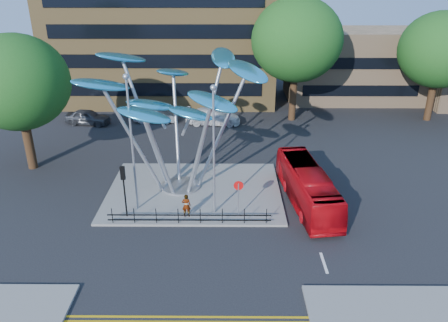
{
  "coord_description": "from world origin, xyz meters",
  "views": [
    {
      "loc": [
        1.27,
        -21.14,
        14.52
      ],
      "look_at": [
        1.1,
        4.0,
        3.29
      ],
      "focal_mm": 35.0,
      "sensor_mm": 36.0,
      "label": 1
    }
  ],
  "objects_px": {
    "traffic_light_island": "(123,181)",
    "tree_left": "(17,83)",
    "no_entry_sign_island": "(238,193)",
    "tree_far": "(440,50)",
    "street_lamp_left": "(131,133)",
    "parked_car_mid": "(155,115)",
    "red_bus": "(307,186)",
    "parked_car_right": "(213,116)",
    "street_lamp_right": "(214,140)",
    "tree_right": "(297,40)",
    "pedestrian": "(186,205)",
    "leaf_sculpture": "(176,94)",
    "parked_car_left": "(88,117)"
  },
  "relations": [
    {
      "from": "tree_left",
      "to": "street_lamp_left",
      "type": "bearing_deg",
      "value": -34.38
    },
    {
      "from": "street_lamp_left",
      "to": "no_entry_sign_island",
      "type": "distance_m",
      "value": 7.47
    },
    {
      "from": "traffic_light_island",
      "to": "red_bus",
      "type": "xyz_separation_m",
      "value": [
        11.6,
        2.02,
        -1.35
      ]
    },
    {
      "from": "street_lamp_left",
      "to": "leaf_sculpture",
      "type": "bearing_deg",
      "value": 52.6
    },
    {
      "from": "no_entry_sign_island",
      "to": "red_bus",
      "type": "height_order",
      "value": "no_entry_sign_island"
    },
    {
      "from": "tree_right",
      "to": "street_lamp_right",
      "type": "relative_size",
      "value": 1.46
    },
    {
      "from": "traffic_light_island",
      "to": "tree_left",
      "type": "bearing_deg",
      "value": 140.19
    },
    {
      "from": "tree_right",
      "to": "no_entry_sign_island",
      "type": "xyz_separation_m",
      "value": [
        -6.0,
        -19.48,
        -6.22
      ]
    },
    {
      "from": "parked_car_right",
      "to": "tree_far",
      "type": "bearing_deg",
      "value": -83.4
    },
    {
      "from": "tree_left",
      "to": "tree_far",
      "type": "xyz_separation_m",
      "value": [
        36.0,
        12.0,
        0.31
      ]
    },
    {
      "from": "street_lamp_right",
      "to": "street_lamp_left",
      "type": "bearing_deg",
      "value": 174.29
    },
    {
      "from": "tree_left",
      "to": "parked_car_mid",
      "type": "distance_m",
      "value": 14.96
    },
    {
      "from": "traffic_light_island",
      "to": "parked_car_mid",
      "type": "xyz_separation_m",
      "value": [
        -0.96,
        18.56,
        -1.91
      ]
    },
    {
      "from": "street_lamp_left",
      "to": "traffic_light_island",
      "type": "xyz_separation_m",
      "value": [
        -0.5,
        -1.0,
        -2.74
      ]
    },
    {
      "from": "parked_car_mid",
      "to": "tree_right",
      "type": "bearing_deg",
      "value": -85.7
    },
    {
      "from": "tree_far",
      "to": "red_bus",
      "type": "height_order",
      "value": "tree_far"
    },
    {
      "from": "pedestrian",
      "to": "tree_left",
      "type": "bearing_deg",
      "value": -29.88
    },
    {
      "from": "tree_left",
      "to": "red_bus",
      "type": "distance_m",
      "value": 22.02
    },
    {
      "from": "red_bus",
      "to": "pedestrian",
      "type": "distance_m",
      "value": 8.1
    },
    {
      "from": "red_bus",
      "to": "parked_car_right",
      "type": "height_order",
      "value": "red_bus"
    },
    {
      "from": "pedestrian",
      "to": "tree_far",
      "type": "bearing_deg",
      "value": -139.43
    },
    {
      "from": "tree_far",
      "to": "street_lamp_left",
      "type": "bearing_deg",
      "value": -145.08
    },
    {
      "from": "street_lamp_right",
      "to": "parked_car_left",
      "type": "height_order",
      "value": "street_lamp_right"
    },
    {
      "from": "parked_car_mid",
      "to": "street_lamp_left",
      "type": "bearing_deg",
      "value": -174.81
    },
    {
      "from": "traffic_light_island",
      "to": "red_bus",
      "type": "distance_m",
      "value": 11.85
    },
    {
      "from": "tree_left",
      "to": "leaf_sculpture",
      "type": "height_order",
      "value": "tree_left"
    },
    {
      "from": "leaf_sculpture",
      "to": "street_lamp_left",
      "type": "bearing_deg",
      "value": -127.4
    },
    {
      "from": "no_entry_sign_island",
      "to": "parked_car_mid",
      "type": "xyz_separation_m",
      "value": [
        -7.96,
        18.54,
        -1.11
      ]
    },
    {
      "from": "leaf_sculpture",
      "to": "parked_car_mid",
      "type": "distance_m",
      "value": 16.12
    },
    {
      "from": "red_bus",
      "to": "parked_car_left",
      "type": "xyz_separation_m",
      "value": [
        -19.23,
        15.85,
        -0.51
      ]
    },
    {
      "from": "no_entry_sign_island",
      "to": "red_bus",
      "type": "distance_m",
      "value": 5.05
    },
    {
      "from": "street_lamp_right",
      "to": "traffic_light_island",
      "type": "relative_size",
      "value": 2.42
    },
    {
      "from": "red_bus",
      "to": "traffic_light_island",
      "type": "bearing_deg",
      "value": -177.0
    },
    {
      "from": "red_bus",
      "to": "parked_car_mid",
      "type": "height_order",
      "value": "red_bus"
    },
    {
      "from": "street_lamp_left",
      "to": "traffic_light_island",
      "type": "bearing_deg",
      "value": -116.57
    },
    {
      "from": "pedestrian",
      "to": "parked_car_right",
      "type": "xyz_separation_m",
      "value": [
        1.13,
        18.05,
        -0.13
      ]
    },
    {
      "from": "no_entry_sign_island",
      "to": "traffic_light_island",
      "type": "bearing_deg",
      "value": -179.87
    },
    {
      "from": "tree_far",
      "to": "pedestrian",
      "type": "xyz_separation_m",
      "value": [
        -23.24,
        -19.5,
        -6.19
      ]
    },
    {
      "from": "tree_far",
      "to": "traffic_light_island",
      "type": "relative_size",
      "value": 3.16
    },
    {
      "from": "tree_right",
      "to": "traffic_light_island",
      "type": "relative_size",
      "value": 3.54
    },
    {
      "from": "parked_car_right",
      "to": "leaf_sculpture",
      "type": "bearing_deg",
      "value": 174.82
    },
    {
      "from": "tree_right",
      "to": "traffic_light_island",
      "type": "distance_m",
      "value": 24.06
    },
    {
      "from": "red_bus",
      "to": "street_lamp_right",
      "type": "bearing_deg",
      "value": -172.89
    },
    {
      "from": "tree_left",
      "to": "traffic_light_island",
      "type": "distance_m",
      "value": 12.44
    },
    {
      "from": "leaf_sculpture",
      "to": "traffic_light_island",
      "type": "height_order",
      "value": "leaf_sculpture"
    },
    {
      "from": "pedestrian",
      "to": "street_lamp_left",
      "type": "bearing_deg",
      "value": -16.47
    },
    {
      "from": "leaf_sculpture",
      "to": "parked_car_left",
      "type": "distance_m",
      "value": 18.35
    },
    {
      "from": "traffic_light_island",
      "to": "no_entry_sign_island",
      "type": "relative_size",
      "value": 1.4
    },
    {
      "from": "tree_left",
      "to": "street_lamp_right",
      "type": "relative_size",
      "value": 1.24
    },
    {
      "from": "tree_left",
      "to": "parked_car_right",
      "type": "height_order",
      "value": "tree_left"
    }
  ]
}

